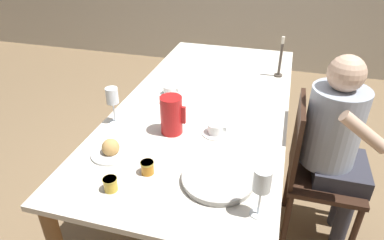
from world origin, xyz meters
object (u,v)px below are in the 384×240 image
at_px(red_pitcher, 171,115).
at_px(teacup_across, 170,91).
at_px(jam_jar_red, 110,184).
at_px(person_seated, 337,139).
at_px(bread_plate, 111,150).
at_px(wine_glass_juice, 262,183).
at_px(candlestick_tall, 280,62).
at_px(serving_tray, 218,179).
at_px(chair_person_side, 314,170).
at_px(wine_glass_water, 112,97).
at_px(jam_jar_amber, 147,167).
at_px(teacup_near_person, 216,130).

relative_size(red_pitcher, teacup_across, 1.43).
xyz_separation_m(red_pitcher, jam_jar_red, (-0.11, -0.51, -0.07)).
distance_m(person_seated, bread_plate, 1.22).
relative_size(wine_glass_juice, teacup_across, 1.50).
bearing_deg(candlestick_tall, person_seated, -62.19).
bearing_deg(bread_plate, serving_tray, -6.16).
xyz_separation_m(red_pitcher, wine_glass_juice, (0.52, -0.48, 0.05)).
bearing_deg(chair_person_side, wine_glass_water, -79.97).
distance_m(red_pitcher, jam_jar_amber, 0.37).
bearing_deg(bread_plate, person_seated, 24.92).
bearing_deg(wine_glass_juice, teacup_near_person, 118.50).
bearing_deg(serving_tray, jam_jar_amber, -175.30).
relative_size(wine_glass_water, serving_tray, 0.66).
bearing_deg(teacup_near_person, bread_plate, -144.99).
height_order(wine_glass_water, candlestick_tall, candlestick_tall).
bearing_deg(wine_glass_juice, jam_jar_amber, 166.96).
height_order(jam_jar_amber, jam_jar_red, same).
xyz_separation_m(chair_person_side, red_pitcher, (-0.79, -0.22, 0.37)).
height_order(wine_glass_juice, candlestick_tall, candlestick_tall).
relative_size(serving_tray, jam_jar_amber, 5.22).
bearing_deg(jam_jar_red, serving_tray, 21.99).
height_order(chair_person_side, candlestick_tall, candlestick_tall).
bearing_deg(jam_jar_red, jam_jar_amber, 53.59).
bearing_deg(jam_jar_red, teacup_near_person, 58.59).
xyz_separation_m(teacup_across, jam_jar_red, (0.05, -0.94, 0.01)).
distance_m(chair_person_side, teacup_across, 1.02).
distance_m(wine_glass_water, jam_jar_red, 0.59).
distance_m(chair_person_side, teacup_near_person, 0.65).
distance_m(red_pitcher, teacup_near_person, 0.25).
bearing_deg(candlestick_tall, teacup_across, -143.14).
bearing_deg(chair_person_side, jam_jar_amber, -53.88).
distance_m(red_pitcher, jam_jar_red, 0.53).
relative_size(wine_glass_water, jam_jar_amber, 3.42).
xyz_separation_m(person_seated, wine_glass_juice, (-0.36, -0.72, 0.21)).
bearing_deg(chair_person_side, red_pitcher, -74.83).
distance_m(red_pitcher, bread_plate, 0.36).
height_order(chair_person_side, person_seated, person_seated).
bearing_deg(wine_glass_water, serving_tray, -27.27).
relative_size(bread_plate, jam_jar_amber, 3.22).
bearing_deg(teacup_near_person, wine_glass_juice, -61.50).
height_order(red_pitcher, bread_plate, red_pitcher).
relative_size(teacup_near_person, bread_plate, 0.74).
height_order(person_seated, red_pitcher, person_seated).
bearing_deg(wine_glass_juice, wine_glass_water, 150.30).
height_order(person_seated, bread_plate, person_seated).
xyz_separation_m(red_pitcher, teacup_across, (-0.16, 0.43, -0.08)).
height_order(serving_tray, bread_plate, bread_plate).
relative_size(red_pitcher, candlestick_tall, 0.71).
bearing_deg(candlestick_tall, bread_plate, -121.44).
relative_size(chair_person_side, red_pitcher, 4.31).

